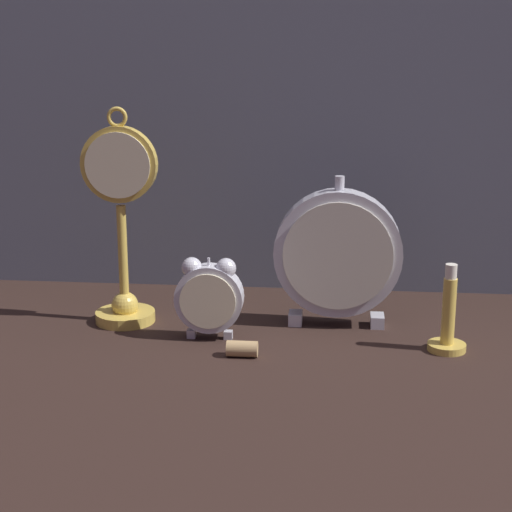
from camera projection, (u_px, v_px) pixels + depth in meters
The scene contains 7 objects.
ground_plane at pixel (250, 357), 1.16m from camera, with size 4.00×4.00×0.00m, color black.
fabric_backdrop_drape at pixel (270, 98), 1.39m from camera, with size 1.47×0.01×0.64m, color slate.
pocket_watch_on_stand at pixel (122, 230), 1.26m from camera, with size 0.11×0.09×0.32m.
alarm_clock_twin_bell at pixel (209, 294), 1.21m from camera, with size 0.10×0.03×0.12m.
mantel_clock_silver at pixel (338, 254), 1.25m from camera, with size 0.19×0.04×0.23m.
brass_candlestick at pixel (448, 324), 1.17m from camera, with size 0.05×0.05×0.12m.
wine_cork at pixel (242, 348), 1.16m from camera, with size 0.02×0.02×0.04m, color tan.
Camera 1 is at (0.11, -1.08, 0.43)m, focal length 60.00 mm.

